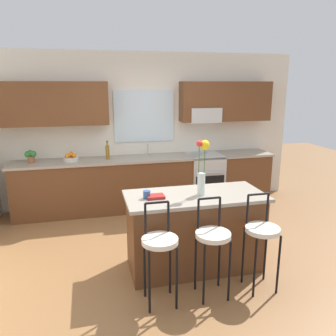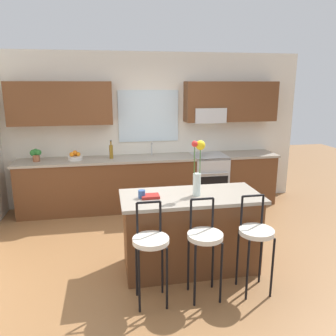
# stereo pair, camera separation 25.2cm
# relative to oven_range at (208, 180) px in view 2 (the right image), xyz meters

# --- Properties ---
(ground_plane) EXTENTS (14.00, 14.00, 0.00)m
(ground_plane) POSITION_rel_oven_range_xyz_m (-1.05, -1.68, -0.46)
(ground_plane) COLOR olive
(back_wall_assembly) EXTENTS (5.60, 0.50, 2.70)m
(back_wall_assembly) POSITION_rel_oven_range_xyz_m (-1.03, 0.31, 1.05)
(back_wall_assembly) COLOR silver
(back_wall_assembly) RESTS_ON ground
(counter_run) EXTENTS (4.56, 0.64, 0.92)m
(counter_run) POSITION_rel_oven_range_xyz_m (-1.05, 0.02, 0.01)
(counter_run) COLOR brown
(counter_run) RESTS_ON ground
(sink_faucet) EXTENTS (0.02, 0.13, 0.23)m
(sink_faucet) POSITION_rel_oven_range_xyz_m (-1.02, 0.17, 0.60)
(sink_faucet) COLOR #B7BABC
(sink_faucet) RESTS_ON counter_run
(oven_range) EXTENTS (0.60, 0.64, 0.92)m
(oven_range) POSITION_rel_oven_range_xyz_m (0.00, 0.00, 0.00)
(oven_range) COLOR #B7BABC
(oven_range) RESTS_ON ground
(kitchen_island) EXTENTS (1.62, 0.75, 0.92)m
(kitchen_island) POSITION_rel_oven_range_xyz_m (-0.87, -2.11, 0.00)
(kitchen_island) COLOR brown
(kitchen_island) RESTS_ON ground
(bar_stool_near) EXTENTS (0.36, 0.36, 1.04)m
(bar_stool_near) POSITION_rel_oven_range_xyz_m (-1.42, -2.70, 0.18)
(bar_stool_near) COLOR black
(bar_stool_near) RESTS_ON ground
(bar_stool_middle) EXTENTS (0.36, 0.36, 1.04)m
(bar_stool_middle) POSITION_rel_oven_range_xyz_m (-0.87, -2.70, 0.18)
(bar_stool_middle) COLOR black
(bar_stool_middle) RESTS_ON ground
(bar_stool_far) EXTENTS (0.36, 0.36, 1.04)m
(bar_stool_far) POSITION_rel_oven_range_xyz_m (-0.32, -2.70, 0.18)
(bar_stool_far) COLOR black
(bar_stool_far) RESTS_ON ground
(flower_vase) EXTENTS (0.16, 0.11, 0.64)m
(flower_vase) POSITION_rel_oven_range_xyz_m (-0.81, -2.14, 0.79)
(flower_vase) COLOR silver
(flower_vase) RESTS_ON kitchen_island
(mug_ceramic) EXTENTS (0.08, 0.08, 0.09)m
(mug_ceramic) POSITION_rel_oven_range_xyz_m (-1.44, -2.11, 0.51)
(mug_ceramic) COLOR #33518C
(mug_ceramic) RESTS_ON kitchen_island
(cookbook) EXTENTS (0.20, 0.15, 0.03)m
(cookbook) POSITION_rel_oven_range_xyz_m (-1.35, -2.12, 0.48)
(cookbook) COLOR maroon
(cookbook) RESTS_ON kitchen_island
(fruit_bowl_oranges) EXTENTS (0.24, 0.24, 0.16)m
(fruit_bowl_oranges) POSITION_rel_oven_range_xyz_m (-2.33, 0.03, 0.51)
(fruit_bowl_oranges) COLOR silver
(fruit_bowl_oranges) RESTS_ON counter_run
(bottle_olive_oil) EXTENTS (0.06, 0.06, 0.31)m
(bottle_olive_oil) POSITION_rel_oven_range_xyz_m (-1.73, 0.02, 0.59)
(bottle_olive_oil) COLOR olive
(bottle_olive_oil) RESTS_ON counter_run
(potted_plant_small) EXTENTS (0.19, 0.13, 0.21)m
(potted_plant_small) POSITION_rel_oven_range_xyz_m (-2.96, 0.03, 0.58)
(potted_plant_small) COLOR #9E5B3D
(potted_plant_small) RESTS_ON counter_run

